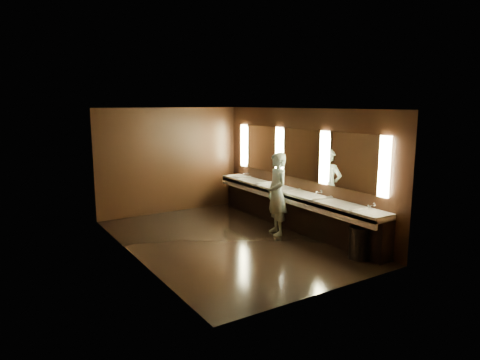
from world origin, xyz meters
TOP-DOWN VIEW (x-y plane):
  - floor at (0.00, 0.00)m, footprint 6.00×6.00m
  - ceiling at (0.00, 0.00)m, footprint 4.00×6.00m
  - wall_back at (0.00, 3.00)m, footprint 4.00×0.02m
  - wall_front at (0.00, -3.00)m, footprint 4.00×0.02m
  - wall_left at (-2.00, 0.00)m, footprint 0.02×6.00m
  - wall_right at (2.00, 0.00)m, footprint 0.02×6.00m
  - sink_counter at (1.79, 0.00)m, footprint 0.55×5.40m
  - mirror_band at (1.98, -0.00)m, footprint 0.06×5.03m
  - person at (1.19, -0.16)m, footprint 0.61×0.77m
  - trash_bin at (1.58, -2.25)m, footprint 0.47×0.47m

SIDE VIEW (x-z plane):
  - floor at x=0.00m, z-range 0.00..0.00m
  - trash_bin at x=1.58m, z-range 0.00..0.61m
  - sink_counter at x=1.79m, z-range -0.01..1.00m
  - person at x=1.19m, z-range 0.00..1.85m
  - wall_back at x=0.00m, z-range 0.00..2.80m
  - wall_front at x=0.00m, z-range 0.00..2.80m
  - wall_left at x=-2.00m, z-range 0.00..2.80m
  - wall_right at x=2.00m, z-range 0.00..2.80m
  - mirror_band at x=1.98m, z-range 1.17..2.32m
  - ceiling at x=0.00m, z-range 2.79..2.81m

